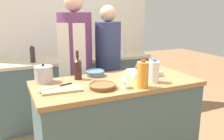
{
  "coord_description": "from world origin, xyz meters",
  "views": [
    {
      "loc": [
        -0.9,
        -1.86,
        1.55
      ],
      "look_at": [
        0.0,
        0.1,
        1.01
      ],
      "focal_mm": 38.0,
      "sensor_mm": 36.0,
      "label": 1
    }
  ],
  "objects_px": {
    "wicker_basket": "(102,86)",
    "wine_glass_left": "(125,78)",
    "stand_mixer": "(117,47)",
    "knife_chef": "(57,87)",
    "person_cook_aproned": "(76,65)",
    "roasting_pan": "(144,70)",
    "condiment_bottle_extra": "(33,55)",
    "wine_bottle_green": "(78,68)",
    "milk_jug": "(154,72)",
    "juice_jug": "(143,75)",
    "person_cook_guest": "(108,66)",
    "cutting_board": "(61,89)",
    "condiment_bottle_short": "(119,48)",
    "stock_pot": "(44,74)",
    "condiment_bottle_tall": "(107,48)",
    "mixing_bowl": "(96,73)"
  },
  "relations": [
    {
      "from": "wicker_basket",
      "to": "wine_glass_left",
      "type": "bearing_deg",
      "value": -19.13
    },
    {
      "from": "stand_mixer",
      "to": "knife_chef",
      "type": "bearing_deg",
      "value": -132.39
    },
    {
      "from": "person_cook_aproned",
      "to": "roasting_pan",
      "type": "bearing_deg",
      "value": -21.21
    },
    {
      "from": "roasting_pan",
      "to": "condiment_bottle_extra",
      "type": "relative_size",
      "value": 1.5
    },
    {
      "from": "wicker_basket",
      "to": "wine_bottle_green",
      "type": "xyz_separation_m",
      "value": [
        -0.1,
        0.35,
        0.08
      ]
    },
    {
      "from": "milk_jug",
      "to": "condiment_bottle_extra",
      "type": "height_order",
      "value": "milk_jug"
    },
    {
      "from": "juice_jug",
      "to": "person_cook_guest",
      "type": "relative_size",
      "value": 0.14
    },
    {
      "from": "person_cook_guest",
      "to": "roasting_pan",
      "type": "bearing_deg",
      "value": -64.31
    },
    {
      "from": "cutting_board",
      "to": "condiment_bottle_short",
      "type": "distance_m",
      "value": 1.98
    },
    {
      "from": "milk_jug",
      "to": "wine_glass_left",
      "type": "xyz_separation_m",
      "value": [
        -0.31,
        -0.03,
        -0.01
      ]
    },
    {
      "from": "wine_glass_left",
      "to": "person_cook_guest",
      "type": "height_order",
      "value": "person_cook_guest"
    },
    {
      "from": "milk_jug",
      "to": "knife_chef",
      "type": "distance_m",
      "value": 0.85
    },
    {
      "from": "wine_glass_left",
      "to": "stock_pot",
      "type": "bearing_deg",
      "value": 142.52
    },
    {
      "from": "stock_pot",
      "to": "roasting_pan",
      "type": "bearing_deg",
      "value": -9.22
    },
    {
      "from": "juice_jug",
      "to": "milk_jug",
      "type": "distance_m",
      "value": 0.19
    },
    {
      "from": "roasting_pan",
      "to": "wine_bottle_green",
      "type": "xyz_separation_m",
      "value": [
        -0.65,
        0.12,
        0.06
      ]
    },
    {
      "from": "wicker_basket",
      "to": "person_cook_guest",
      "type": "height_order",
      "value": "person_cook_guest"
    },
    {
      "from": "wine_glass_left",
      "to": "condiment_bottle_tall",
      "type": "distance_m",
      "value": 1.78
    },
    {
      "from": "wicker_basket",
      "to": "juice_jug",
      "type": "xyz_separation_m",
      "value": [
        0.31,
        -0.11,
        0.09
      ]
    },
    {
      "from": "wicker_basket",
      "to": "wine_glass_left",
      "type": "height_order",
      "value": "wine_glass_left"
    },
    {
      "from": "stock_pot",
      "to": "condiment_bottle_tall",
      "type": "height_order",
      "value": "stock_pot"
    },
    {
      "from": "juice_jug",
      "to": "knife_chef",
      "type": "distance_m",
      "value": 0.71
    },
    {
      "from": "stand_mixer",
      "to": "mixing_bowl",
      "type": "bearing_deg",
      "value": -125.42
    },
    {
      "from": "stock_pot",
      "to": "person_cook_guest",
      "type": "xyz_separation_m",
      "value": [
        0.82,
        0.45,
        -0.1
      ]
    },
    {
      "from": "roasting_pan",
      "to": "wine_glass_left",
      "type": "relative_size",
      "value": 2.76
    },
    {
      "from": "wicker_basket",
      "to": "condiment_bottle_tall",
      "type": "relative_size",
      "value": 1.26
    },
    {
      "from": "condiment_bottle_extra",
      "to": "wine_bottle_green",
      "type": "bearing_deg",
      "value": -75.25
    },
    {
      "from": "mixing_bowl",
      "to": "wine_glass_left",
      "type": "xyz_separation_m",
      "value": [
        0.09,
        -0.45,
        0.05
      ]
    },
    {
      "from": "wicker_basket",
      "to": "wine_glass_left",
      "type": "distance_m",
      "value": 0.2
    },
    {
      "from": "person_cook_guest",
      "to": "mixing_bowl",
      "type": "bearing_deg",
      "value": -112.32
    },
    {
      "from": "condiment_bottle_tall",
      "to": "person_cook_guest",
      "type": "xyz_separation_m",
      "value": [
        -0.33,
        -0.78,
        -0.09
      ]
    },
    {
      "from": "knife_chef",
      "to": "person_cook_guest",
      "type": "xyz_separation_m",
      "value": [
        0.76,
        0.7,
        -0.05
      ]
    },
    {
      "from": "roasting_pan",
      "to": "juice_jug",
      "type": "bearing_deg",
      "value": -124.13
    },
    {
      "from": "stock_pot",
      "to": "juice_jug",
      "type": "xyz_separation_m",
      "value": [
        0.72,
        -0.5,
        0.04
      ]
    },
    {
      "from": "condiment_bottle_short",
      "to": "person_cook_guest",
      "type": "xyz_separation_m",
      "value": [
        -0.53,
        -0.78,
        -0.08
      ]
    },
    {
      "from": "wine_bottle_green",
      "to": "condiment_bottle_short",
      "type": "bearing_deg",
      "value": 50.54
    },
    {
      "from": "wine_glass_left",
      "to": "condiment_bottle_tall",
      "type": "bearing_deg",
      "value": 71.02
    },
    {
      "from": "milk_jug",
      "to": "person_cook_guest",
      "type": "height_order",
      "value": "person_cook_guest"
    },
    {
      "from": "milk_jug",
      "to": "wine_glass_left",
      "type": "bearing_deg",
      "value": -173.96
    },
    {
      "from": "condiment_bottle_tall",
      "to": "condiment_bottle_short",
      "type": "distance_m",
      "value": 0.2
    },
    {
      "from": "wine_glass_left",
      "to": "condiment_bottle_short",
      "type": "distance_m",
      "value": 1.85
    },
    {
      "from": "juice_jug",
      "to": "person_cook_aproned",
      "type": "bearing_deg",
      "value": 107.24
    },
    {
      "from": "cutting_board",
      "to": "condiment_bottle_short",
      "type": "height_order",
      "value": "condiment_bottle_short"
    },
    {
      "from": "cutting_board",
      "to": "condiment_bottle_tall",
      "type": "xyz_separation_m",
      "value": [
        1.07,
        1.53,
        0.05
      ]
    },
    {
      "from": "wine_glass_left",
      "to": "person_cook_aproned",
      "type": "distance_m",
      "value": 0.91
    },
    {
      "from": "milk_jug",
      "to": "condiment_bottle_tall",
      "type": "relative_size",
      "value": 1.15
    },
    {
      "from": "condiment_bottle_tall",
      "to": "person_cook_aproned",
      "type": "bearing_deg",
      "value": -133.12
    },
    {
      "from": "juice_jug",
      "to": "knife_chef",
      "type": "bearing_deg",
      "value": 158.7
    },
    {
      "from": "stock_pot",
      "to": "mixing_bowl",
      "type": "xyz_separation_m",
      "value": [
        0.49,
        0.0,
        -0.04
      ]
    },
    {
      "from": "mixing_bowl",
      "to": "condiment_bottle_short",
      "type": "distance_m",
      "value": 1.51
    }
  ]
}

